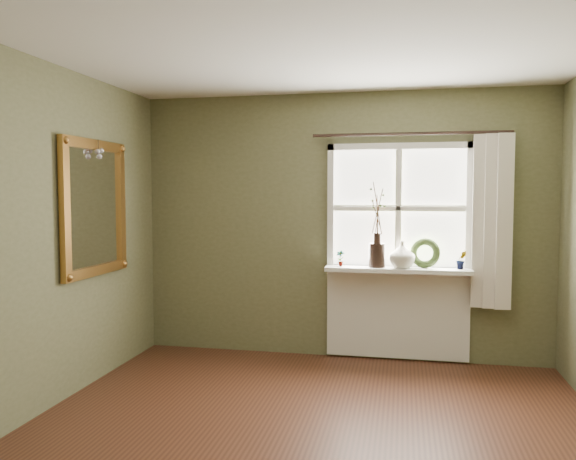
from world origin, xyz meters
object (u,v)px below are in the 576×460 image
Objects in this scene: dark_jug at (377,255)px; wreath at (425,256)px; cream_vase at (402,254)px; gilt_mirror at (95,207)px.

wreath is at bearing 5.13° from dark_jug.
cream_vase is (0.23, 0.00, 0.01)m from dark_jug.
gilt_mirror is at bearing -157.70° from cream_vase.
dark_jug is at bearing 180.00° from cream_vase.
gilt_mirror is at bearing -155.69° from dark_jug.
wreath is (0.21, 0.04, -0.02)m from cream_vase.
wreath is at bearing 10.74° from cream_vase.
dark_jug is 0.45m from wreath.
dark_jug is 0.91× the size of cream_vase.
cream_vase is 2.80m from gilt_mirror.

